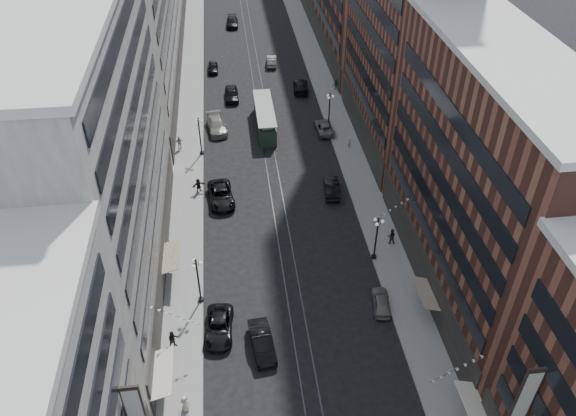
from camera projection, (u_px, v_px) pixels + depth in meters
name	position (u px, v px, depth m)	size (l,w,h in m)	color
ground	(266.00, 132.00, 81.35)	(220.00, 220.00, 0.00)	black
sidewalk_west	(191.00, 104.00, 88.11)	(4.00, 180.00, 0.15)	gray
sidewalk_east	(329.00, 96.00, 90.14)	(4.00, 180.00, 0.15)	gray
rail_west	(256.00, 100.00, 89.10)	(0.12, 180.00, 0.02)	#2D2D33
rail_east	(265.00, 100.00, 89.23)	(0.12, 180.00, 0.02)	#2D2D33
building_west_mid	(99.00, 160.00, 50.04)	(8.00, 36.00, 28.00)	#ABA798
building_east_mid	(481.00, 185.00, 50.51)	(8.00, 30.00, 24.00)	brown
lamppost_sw_far	(198.00, 279.00, 53.58)	(1.03, 1.14, 5.52)	black
lamppost_sw_mid	(200.00, 135.00, 74.68)	(1.03, 1.14, 5.52)	black
lamppost_se_far	(376.00, 237.00, 58.41)	(1.03, 1.14, 5.52)	black
lamppost_se_mid	(329.00, 109.00, 80.30)	(1.03, 1.14, 5.52)	black
streetcar	(265.00, 118.00, 81.58)	(2.57, 11.63, 3.22)	#233727
car_2	(219.00, 327.00, 51.97)	(2.51, 5.44, 1.51)	black
car_4	(381.00, 302.00, 54.52)	(1.65, 4.10, 1.40)	slate
car_5	(262.00, 342.00, 50.48)	(1.82, 5.22, 1.72)	black
pedestrian_1	(185.00, 403.00, 45.42)	(0.84, 0.46, 1.72)	beige
pedestrian_2	(173.00, 339.00, 50.37)	(0.94, 0.52, 1.94)	black
car_7	(221.00, 195.00, 67.89)	(2.87, 6.21, 1.73)	black
car_8	(217.00, 125.00, 81.19)	(2.48, 6.10, 1.77)	gray
car_9	(213.00, 67.00, 97.28)	(1.72, 4.29, 1.46)	black
car_10	(332.00, 187.00, 69.18)	(1.75, 5.02, 1.66)	black
car_11	(324.00, 127.00, 81.03)	(2.36, 5.11, 1.42)	slate
car_12	(301.00, 86.00, 91.35)	(2.31, 5.68, 1.65)	black
car_13	(232.00, 94.00, 88.96)	(2.10, 5.23, 1.78)	black
car_14	(272.00, 61.00, 99.38)	(1.64, 4.70, 1.55)	slate
pedestrian_5	(199.00, 185.00, 69.12)	(1.72, 0.49, 1.86)	black
pedestrian_6	(180.00, 143.00, 76.92)	(1.14, 0.52, 1.95)	#AC9D8E
pedestrian_7	(391.00, 236.00, 61.51)	(0.94, 0.52, 1.94)	black
pedestrian_8	(349.00, 143.00, 77.22)	(0.57, 0.37, 1.56)	#A7A18A
pedestrian_9	(336.00, 85.00, 91.32)	(1.10, 0.46, 1.71)	black
car_extra_0	(232.00, 22.00, 114.41)	(2.31, 5.69, 1.65)	black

